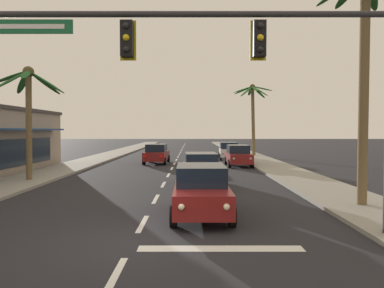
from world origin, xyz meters
TOP-DOWN VIEW (x-y plane):
  - ground_plane at (0.00, 0.00)m, footprint 220.00×220.00m
  - sidewalk_right at (7.80, 20.00)m, footprint 3.20×110.00m
  - sidewalk_left at (-7.80, 20.00)m, footprint 3.20×110.00m
  - lane_markings at (0.42, 20.33)m, footprint 4.28×88.66m
  - traffic_signal_mast at (3.33, 0.24)m, footprint 10.47×0.41m
  - sedan_lead_at_stop_bar at (1.81, 2.79)m, footprint 1.99×4.47m
  - sedan_third_in_queue at (1.98, 9.33)m, footprint 2.10×4.51m
  - sedan_oncoming_far at (-1.53, 21.52)m, footprint 2.09×4.51m
  - sedan_parked_nearest_kerb at (5.13, 25.98)m, footprint 2.08×4.50m
  - sedan_parked_mid_kerb at (5.20, 19.35)m, footprint 1.97×4.46m
  - palm_left_second at (-7.49, 10.52)m, footprint 4.18×3.92m
  - palm_right_nearest at (7.77, 3.90)m, footprint 3.58×3.69m
  - palm_right_third at (8.18, 30.16)m, footprint 4.40×4.32m

SIDE VIEW (x-z plane):
  - ground_plane at x=0.00m, z-range 0.00..0.00m
  - lane_markings at x=0.42m, z-range 0.00..0.01m
  - sidewalk_right at x=7.80m, z-range 0.00..0.14m
  - sidewalk_left at x=-7.80m, z-range 0.00..0.14m
  - sedan_lead_at_stop_bar at x=1.81m, z-range 0.01..1.69m
  - sedan_third_in_queue at x=1.98m, z-range 0.01..1.69m
  - sedan_oncoming_far at x=-1.53m, z-range 0.01..1.69m
  - sedan_parked_nearest_kerb at x=5.13m, z-range 0.01..1.69m
  - sedan_parked_mid_kerb at x=5.20m, z-range 0.01..1.69m
  - palm_left_second at x=-7.49m, z-range 1.49..7.85m
  - traffic_signal_mast at x=3.33m, z-range 1.37..8.06m
  - palm_right_third at x=8.18m, z-range 1.79..9.73m
  - palm_right_nearest at x=7.77m, z-range 1.77..10.59m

